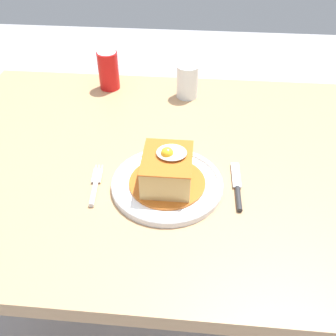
# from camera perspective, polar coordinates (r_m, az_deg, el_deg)

# --- Properties ---
(ground_plane) EXTENTS (6.00, 6.00, 0.00)m
(ground_plane) POSITION_cam_1_polar(r_m,az_deg,el_deg) (1.57, -0.99, -20.35)
(ground_plane) COLOR #99999E
(dining_table) EXTENTS (1.22, 0.89, 0.76)m
(dining_table) POSITION_cam_1_polar(r_m,az_deg,el_deg) (1.06, -1.38, -2.83)
(dining_table) COLOR #A87F56
(dining_table) RESTS_ON ground_plane
(main_plate) EXTENTS (0.26, 0.26, 0.02)m
(main_plate) POSITION_cam_1_polar(r_m,az_deg,el_deg) (0.89, -0.12, -2.36)
(main_plate) COLOR white
(main_plate) RESTS_ON dining_table
(sandwich_meal) EXTENTS (0.18, 0.18, 0.10)m
(sandwich_meal) POSITION_cam_1_polar(r_m,az_deg,el_deg) (0.86, -0.10, -0.37)
(sandwich_meal) COLOR #B75B1E
(sandwich_meal) RESTS_ON main_plate
(fork) EXTENTS (0.03, 0.14, 0.01)m
(fork) POSITION_cam_1_polar(r_m,az_deg,el_deg) (0.90, -10.99, -2.94)
(fork) COLOR silver
(fork) RESTS_ON dining_table
(knife) EXTENTS (0.02, 0.17, 0.01)m
(knife) POSITION_cam_1_polar(r_m,az_deg,el_deg) (0.89, 10.48, -3.50)
(knife) COLOR #262628
(knife) RESTS_ON dining_table
(soda_can) EXTENTS (0.07, 0.07, 0.12)m
(soda_can) POSITION_cam_1_polar(r_m,az_deg,el_deg) (1.28, -8.96, 14.33)
(soda_can) COLOR red
(soda_can) RESTS_ON dining_table
(drinking_glass) EXTENTS (0.07, 0.07, 0.10)m
(drinking_glass) POSITION_cam_1_polar(r_m,az_deg,el_deg) (1.23, 2.92, 12.62)
(drinking_glass) COLOR silver
(drinking_glass) RESTS_ON dining_table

